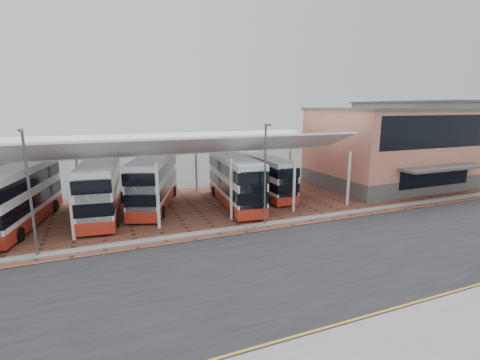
{
  "coord_description": "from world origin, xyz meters",
  "views": [
    {
      "loc": [
        -9.91,
        -17.6,
        9.31
      ],
      "look_at": [
        0.89,
        8.77,
        3.31
      ],
      "focal_mm": 26.0,
      "sensor_mm": 36.0,
      "label": 1
    }
  ],
  "objects_px": {
    "bus_4": "(235,181)",
    "bus_5": "(265,176)",
    "terminal": "(394,147)",
    "bus_1": "(19,197)",
    "bus_3": "(154,182)",
    "bus_2": "(101,188)"
  },
  "relations": [
    {
      "from": "bus_3",
      "to": "bus_4",
      "type": "relative_size",
      "value": 1.02
    },
    {
      "from": "bus_2",
      "to": "bus_1",
      "type": "bearing_deg",
      "value": -167.59
    },
    {
      "from": "terminal",
      "to": "bus_1",
      "type": "bearing_deg",
      "value": -179.1
    },
    {
      "from": "bus_4",
      "to": "bus_5",
      "type": "height_order",
      "value": "bus_4"
    },
    {
      "from": "bus_3",
      "to": "bus_4",
      "type": "xyz_separation_m",
      "value": [
        7.22,
        -2.41,
        -0.03
      ]
    },
    {
      "from": "terminal",
      "to": "bus_4",
      "type": "bearing_deg",
      "value": -176.45
    },
    {
      "from": "bus_3",
      "to": "bus_4",
      "type": "bearing_deg",
      "value": 0.92
    },
    {
      "from": "bus_2",
      "to": "bus_5",
      "type": "distance_m",
      "value": 16.16
    },
    {
      "from": "terminal",
      "to": "bus_1",
      "type": "height_order",
      "value": "terminal"
    },
    {
      "from": "bus_5",
      "to": "bus_1",
      "type": "bearing_deg",
      "value": -175.93
    },
    {
      "from": "terminal",
      "to": "bus_1",
      "type": "relative_size",
      "value": 1.55
    },
    {
      "from": "bus_3",
      "to": "bus_5",
      "type": "bearing_deg",
      "value": 17.78
    },
    {
      "from": "bus_1",
      "to": "bus_5",
      "type": "distance_m",
      "value": 22.23
    },
    {
      "from": "bus_5",
      "to": "bus_3",
      "type": "bearing_deg",
      "value": 178.86
    },
    {
      "from": "bus_2",
      "to": "bus_5",
      "type": "height_order",
      "value": "bus_2"
    },
    {
      "from": "terminal",
      "to": "bus_1",
      "type": "distance_m",
      "value": 39.05
    },
    {
      "from": "bus_3",
      "to": "bus_1",
      "type": "bearing_deg",
      "value": -151.48
    },
    {
      "from": "terminal",
      "to": "bus_4",
      "type": "xyz_separation_m",
      "value": [
        -21.06,
        -1.31,
        -2.26
      ]
    },
    {
      "from": "bus_2",
      "to": "bus_3",
      "type": "height_order",
      "value": "bus_2"
    },
    {
      "from": "terminal",
      "to": "bus_2",
      "type": "relative_size",
      "value": 1.55
    },
    {
      "from": "terminal",
      "to": "bus_4",
      "type": "distance_m",
      "value": 21.22
    },
    {
      "from": "bus_1",
      "to": "terminal",
      "type": "bearing_deg",
      "value": 12.96
    }
  ]
}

